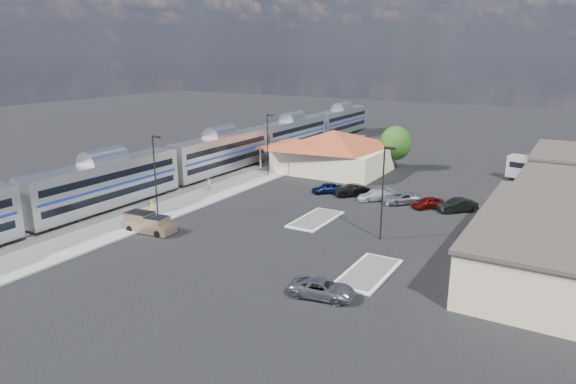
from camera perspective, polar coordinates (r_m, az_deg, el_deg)
The scene contains 23 objects.
ground at distance 55.04m, azimuth -1.58°, elevation -3.03°, with size 280.00×280.00×0.00m, color black.
railbed at distance 73.53m, azimuth -12.23°, elevation 1.38°, with size 16.00×100.00×0.12m, color #4C4944.
platform at distance 66.36m, azimuth -7.64°, elevation 0.12°, with size 5.50×92.00×0.18m, color gray.
passenger_train at distance 75.75m, azimuth -7.43°, elevation 4.18°, with size 3.00×104.00×5.55m.
freight_cars at distance 73.09m, azimuth -15.64°, elevation 2.58°, with size 2.80×46.00×4.00m.
station_depot at distance 76.85m, azimuth 5.03°, elevation 4.61°, with size 18.35×12.24×6.20m.
traffic_island_south at distance 54.78m, azimuth 3.09°, elevation -3.02°, with size 3.30×7.50×0.21m.
traffic_island_north at distance 42.42m, azimuth 8.92°, elevation -8.80°, with size 3.30×7.50×0.21m.
lamp_plat_s at distance 55.70m, azimuth -14.52°, elevation 2.40°, with size 1.08×0.25×9.00m.
lamp_plat_n at distance 72.60m, azimuth -2.23°, elevation 5.79°, with size 1.08×0.25×9.00m.
lamp_lot at distance 48.46m, azimuth 10.60°, elevation 0.74°, with size 1.08×0.25×9.00m.
tree_depot at distance 79.40m, azimuth 11.88°, elevation 5.34°, with size 4.71×4.71×6.63m.
pickup_truck at distance 52.69m, azimuth -15.18°, elevation -3.41°, with size 5.51×2.39×1.85m.
suv at distance 38.01m, azimuth 3.81°, elevation -10.65°, with size 2.24×4.87×1.35m, color gray.
coach_bus at distance 77.42m, azimuth 27.02°, elevation 2.18°, with size 10.87×4.62×3.41m.
person_a at distance 57.14m, azimuth -14.84°, elevation -1.79°, with size 0.61×0.40×1.66m, color #D0D442.
person_b at distance 66.24m, azimuth -8.84°, elevation 0.91°, with size 0.85×0.66×1.75m, color silver.
parked_car_a at distance 65.07m, azimuth 4.38°, elevation 0.45°, with size 1.61×3.99×1.36m, color #0B1539.
parked_car_b at distance 64.04m, azimuth 7.07°, elevation 0.18°, with size 1.54×4.41×1.45m, color black.
parked_car_c at distance 62.65m, azimuth 9.63°, elevation -0.35°, with size 1.80×4.42×1.28m, color white.
parked_car_d at distance 61.91m, azimuth 12.50°, elevation -0.67°, with size 2.19×4.76×1.32m, color #989DA1.
parked_car_e at distance 60.79m, azimuth 15.27°, elevation -1.16°, with size 1.54×3.82×1.30m, color maroon.
parked_car_f at distance 60.35m, azimuth 18.27°, elevation -1.42°, with size 1.58×4.54×1.50m, color black.
Camera 1 is at (27.77, -44.27, 17.27)m, focal length 32.00 mm.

